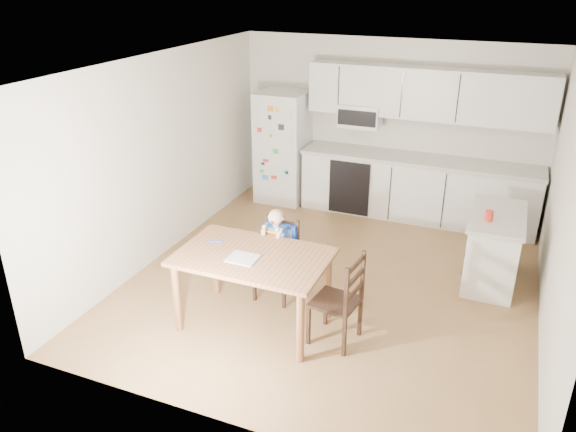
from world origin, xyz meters
The scene contains 10 objects.
room centered at (0.00, 0.48, 1.25)m, with size 4.52×5.01×2.51m.
refrigerator centered at (-1.55, 2.15, 0.85)m, with size 0.72×0.70×1.70m, color silver.
kitchen_run centered at (0.50, 2.24, 0.88)m, with size 3.37×0.62×2.15m.
kitchen_island centered at (1.69, 0.70, 0.42)m, with size 0.60×1.14×0.84m.
red_cup centered at (1.60, 0.50, 0.90)m, with size 0.09×0.09×0.11m, color red.
dining_table centered at (-0.49, -1.15, 0.69)m, with size 1.49×0.96×0.80m.
napkin centered at (-0.54, -1.26, 0.81)m, with size 0.29×0.25×0.01m, color #A7A8AC.
toddler_spoon centered at (-0.97, -1.04, 0.81)m, with size 0.02×0.02×0.12m, color #1641BD.
chair_booster centered at (-0.49, -0.53, 0.63)m, with size 0.41×0.41×1.05m.
chair_side centered at (0.45, -1.11, 0.54)m, with size 0.47×0.47×0.95m.
Camera 1 is at (1.69, -5.54, 3.39)m, focal length 35.00 mm.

